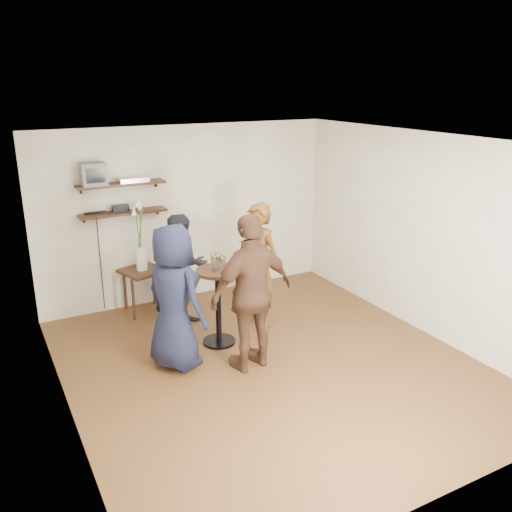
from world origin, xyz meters
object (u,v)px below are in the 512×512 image
at_px(crt_monitor, 93,174).
at_px(dvd_deck, 133,180).
at_px(radio, 120,208).
at_px(person_navy, 174,298).
at_px(person_brown, 252,293).
at_px(drinks_table, 218,296).
at_px(person_dark, 183,271).
at_px(side_table, 143,277).
at_px(person_plaid, 258,266).

distance_m(crt_monitor, dvd_deck, 0.55).
bearing_deg(radio, crt_monitor, 180.00).
bearing_deg(dvd_deck, person_navy, -94.08).
height_order(crt_monitor, person_brown, crt_monitor).
relative_size(radio, drinks_table, 0.22).
bearing_deg(person_brown, person_navy, -37.45).
height_order(person_dark, person_brown, person_brown).
xyz_separation_m(dvd_deck, person_brown, (0.64, -2.29, -0.98)).
bearing_deg(dvd_deck, side_table, -92.33).
bearing_deg(dvd_deck, person_dark, -68.19).
distance_m(person_dark, person_navy, 1.10).
relative_size(drinks_table, person_plaid, 0.58).
distance_m(side_table, person_dark, 0.82).
height_order(dvd_deck, person_dark, dvd_deck).
bearing_deg(person_navy, person_dark, -48.98).
relative_size(crt_monitor, radio, 1.45).
distance_m(crt_monitor, person_plaid, 2.50).
bearing_deg(person_brown, dvd_deck, -82.35).
relative_size(person_dark, person_brown, 0.85).
height_order(person_plaid, person_dark, person_plaid).
distance_m(crt_monitor, drinks_table, 2.35).
height_order(drinks_table, person_dark, person_dark).
bearing_deg(person_brown, person_plaid, -129.75).
xyz_separation_m(crt_monitor, radio, (0.33, 0.00, -0.50)).
bearing_deg(person_plaid, crt_monitor, -145.74).
bearing_deg(drinks_table, person_plaid, 18.35).
xyz_separation_m(person_dark, person_navy, (-0.48, -0.98, 0.08)).
relative_size(dvd_deck, radio, 1.82).
bearing_deg(person_navy, drinks_table, -90.00).
xyz_separation_m(side_table, person_brown, (0.64, -2.12, 0.38)).
relative_size(dvd_deck, person_brown, 0.22).
height_order(dvd_deck, person_navy, dvd_deck).
bearing_deg(drinks_table, crt_monitor, 124.21).
relative_size(side_table, person_navy, 0.39).
xyz_separation_m(person_plaid, person_brown, (-0.59, -0.95, 0.07)).
bearing_deg(dvd_deck, person_brown, -74.50).
height_order(dvd_deck, side_table, dvd_deck).
xyz_separation_m(person_plaid, person_navy, (-1.36, -0.51, 0.01)).
height_order(crt_monitor, dvd_deck, crt_monitor).
bearing_deg(person_brown, person_dark, -86.43).
height_order(side_table, person_brown, person_brown).
xyz_separation_m(radio, person_brown, (0.84, -2.29, -0.60)).
bearing_deg(person_dark, crt_monitor, 120.33).
height_order(dvd_deck, person_plaid, dvd_deck).
xyz_separation_m(dvd_deck, side_table, (-0.01, -0.17, -1.36)).
xyz_separation_m(crt_monitor, person_brown, (1.17, -2.29, -1.10)).
relative_size(radio, person_plaid, 0.13).
relative_size(drinks_table, person_brown, 0.54).
distance_m(dvd_deck, person_dark, 1.46).
bearing_deg(person_brown, radio, -77.74).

